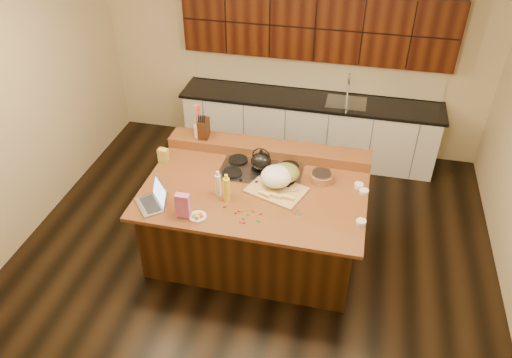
# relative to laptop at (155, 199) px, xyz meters

# --- Properties ---
(room) EXTENTS (5.52, 5.02, 2.72)m
(room) POSITION_rel_laptop_xyz_m (0.94, 0.50, 0.37)
(room) COLOR black
(room) RESTS_ON ground
(island) EXTENTS (2.40, 1.60, 0.92)m
(island) POSITION_rel_laptop_xyz_m (0.94, 0.50, -0.52)
(island) COLOR black
(island) RESTS_ON ground
(back_ledge) EXTENTS (2.40, 0.30, 0.12)m
(back_ledge) POSITION_rel_laptop_xyz_m (0.94, 1.20, -0.00)
(back_ledge) COLOR #301F0A
(back_ledge) RESTS_ON island
(cooktop) EXTENTS (0.92, 0.52, 0.05)m
(cooktop) POSITION_rel_laptop_xyz_m (0.94, 0.80, -0.05)
(cooktop) COLOR gray
(cooktop) RESTS_ON island
(back_counter) EXTENTS (3.70, 0.66, 2.40)m
(back_counter) POSITION_rel_laptop_xyz_m (1.24, 2.73, -0.00)
(back_counter) COLOR silver
(back_counter) RESTS_ON ground
(kettle) EXTENTS (0.23, 0.23, 0.20)m
(kettle) POSITION_rel_laptop_xyz_m (0.94, 0.80, 0.08)
(kettle) COLOR black
(kettle) RESTS_ON cooktop
(green_bowl) EXTENTS (0.39, 0.39, 0.17)m
(green_bowl) POSITION_rel_laptop_xyz_m (1.24, 0.67, 0.06)
(green_bowl) COLOR olive
(green_bowl) RESTS_ON cooktop
(laptop) EXTENTS (0.44, 0.44, 0.24)m
(laptop) POSITION_rel_laptop_xyz_m (0.00, 0.00, 0.00)
(laptop) COLOR #B7B7BC
(laptop) RESTS_ON island
(oil_bottle) EXTENTS (0.08, 0.08, 0.27)m
(oil_bottle) POSITION_rel_laptop_xyz_m (0.70, 0.23, 0.07)
(oil_bottle) COLOR yellow
(oil_bottle) RESTS_ON island
(vinegar_bottle) EXTENTS (0.07, 0.07, 0.25)m
(vinegar_bottle) POSITION_rel_laptop_xyz_m (0.59, 0.30, 0.06)
(vinegar_bottle) COLOR silver
(vinegar_bottle) RESTS_ON island
(wooden_tray) EXTENTS (0.69, 0.60, 0.24)m
(wooden_tray) POSITION_rel_laptop_xyz_m (1.17, 0.56, 0.04)
(wooden_tray) COLOR tan
(wooden_tray) RESTS_ON island
(ramekin_a) EXTENTS (0.12, 0.12, 0.04)m
(ramekin_a) POSITION_rel_laptop_xyz_m (2.09, 0.16, -0.04)
(ramekin_a) COLOR white
(ramekin_a) RESTS_ON island
(ramekin_b) EXTENTS (0.10, 0.10, 0.04)m
(ramekin_b) POSITION_rel_laptop_xyz_m (2.03, 0.76, -0.04)
(ramekin_b) COLOR white
(ramekin_b) RESTS_ON island
(ramekin_c) EXTENTS (0.13, 0.13, 0.04)m
(ramekin_c) POSITION_rel_laptop_xyz_m (2.09, 0.66, -0.04)
(ramekin_c) COLOR white
(ramekin_c) RESTS_ON island
(strainer_bowl) EXTENTS (0.32, 0.32, 0.09)m
(strainer_bowl) POSITION_rel_laptop_xyz_m (1.62, 0.78, -0.02)
(strainer_bowl) COLOR #996B3F
(strainer_bowl) RESTS_ON island
(kitchen_timer) EXTENTS (0.09, 0.09, 0.07)m
(kitchen_timer) POSITION_rel_laptop_xyz_m (1.46, 0.18, -0.03)
(kitchen_timer) COLOR silver
(kitchen_timer) RESTS_ON island
(pink_bag) EXTENTS (0.14, 0.08, 0.26)m
(pink_bag) POSITION_rel_laptop_xyz_m (0.35, -0.11, 0.07)
(pink_bag) COLOR #CB5F96
(pink_bag) RESTS_ON island
(candy_plate) EXTENTS (0.22, 0.22, 0.01)m
(candy_plate) POSITION_rel_laptop_xyz_m (0.49, -0.10, -0.06)
(candy_plate) COLOR white
(candy_plate) RESTS_ON island
(package_box) EXTENTS (0.12, 0.09, 0.16)m
(package_box) POSITION_rel_laptop_xyz_m (-0.21, 0.77, 0.01)
(package_box) COLOR gold
(package_box) RESTS_ON island
(utensil_crock) EXTENTS (0.14, 0.14, 0.14)m
(utensil_crock) POSITION_rel_laptop_xyz_m (0.09, 1.20, 0.13)
(utensil_crock) COLOR white
(utensil_crock) RESTS_ON back_ledge
(knife_block) EXTENTS (0.13, 0.20, 0.23)m
(knife_block) POSITION_rel_laptop_xyz_m (0.15, 1.20, 0.17)
(knife_block) COLOR black
(knife_block) RESTS_ON back_ledge
(gumdrop_0) EXTENTS (0.02, 0.02, 0.02)m
(gumdrop_0) POSITION_rel_laptop_xyz_m (0.87, 0.07, -0.06)
(gumdrop_0) COLOR red
(gumdrop_0) RESTS_ON island
(gumdrop_1) EXTENTS (0.02, 0.02, 0.02)m
(gumdrop_1) POSITION_rel_laptop_xyz_m (0.94, -0.03, -0.06)
(gumdrop_1) COLOR #198C26
(gumdrop_1) RESTS_ON island
(gumdrop_2) EXTENTS (0.02, 0.02, 0.02)m
(gumdrop_2) POSITION_rel_laptop_xyz_m (0.93, -0.08, -0.06)
(gumdrop_2) COLOR red
(gumdrop_2) RESTS_ON island
(gumdrop_3) EXTENTS (0.02, 0.02, 0.02)m
(gumdrop_3) POSITION_rel_laptop_xyz_m (1.02, 0.10, -0.06)
(gumdrop_3) COLOR #198C26
(gumdrop_3) RESTS_ON island
(gumdrop_4) EXTENTS (0.02, 0.02, 0.02)m
(gumdrop_4) POSITION_rel_laptop_xyz_m (1.10, 0.08, -0.06)
(gumdrop_4) COLOR red
(gumdrop_4) RESTS_ON island
(gumdrop_5) EXTENTS (0.02, 0.02, 0.02)m
(gumdrop_5) POSITION_rel_laptop_xyz_m (0.72, 0.12, -0.06)
(gumdrop_5) COLOR #198C26
(gumdrop_5) RESTS_ON island
(gumdrop_6) EXTENTS (0.02, 0.02, 0.02)m
(gumdrop_6) POSITION_rel_laptop_xyz_m (0.97, -0.09, -0.06)
(gumdrop_6) COLOR red
(gumdrop_6) RESTS_ON island
(gumdrop_7) EXTENTS (0.02, 0.02, 0.02)m
(gumdrop_7) POSITION_rel_laptop_xyz_m (0.90, 0.07, -0.06)
(gumdrop_7) COLOR #198C26
(gumdrop_7) RESTS_ON island
(gumdrop_8) EXTENTS (0.02, 0.02, 0.02)m
(gumdrop_8) POSITION_rel_laptop_xyz_m (0.85, 0.03, -0.06)
(gumdrop_8) COLOR red
(gumdrop_8) RESTS_ON island
(gumdrop_9) EXTENTS (0.02, 0.02, 0.02)m
(gumdrop_9) POSITION_rel_laptop_xyz_m (1.11, -0.04, -0.06)
(gumdrop_9) COLOR #198C26
(gumdrop_9) RESTS_ON island
(gumdrop_10) EXTENTS (0.02, 0.02, 0.02)m
(gumdrop_10) POSITION_rel_laptop_xyz_m (0.71, 0.11, -0.06)
(gumdrop_10) COLOR red
(gumdrop_10) RESTS_ON island
(gumdrop_11) EXTENTS (0.02, 0.02, 0.02)m
(gumdrop_11) POSITION_rel_laptop_xyz_m (0.98, 0.04, -0.06)
(gumdrop_11) COLOR #198C26
(gumdrop_11) RESTS_ON island
(gumdrop_12) EXTENTS (0.02, 0.02, 0.02)m
(gumdrop_12) POSITION_rel_laptop_xyz_m (1.01, 0.11, -0.06)
(gumdrop_12) COLOR red
(gumdrop_12) RESTS_ON island
(gumdrop_13) EXTENTS (0.02, 0.02, 0.02)m
(gumdrop_13) POSITION_rel_laptop_xyz_m (1.09, -0.02, -0.06)
(gumdrop_13) COLOR #198C26
(gumdrop_13) RESTS_ON island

